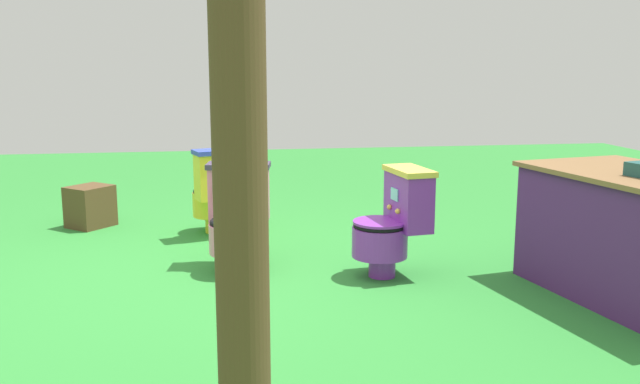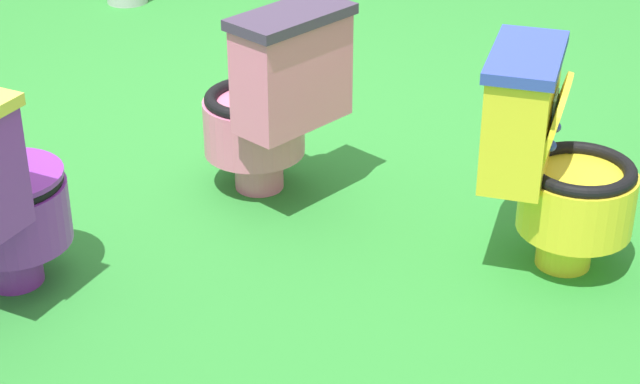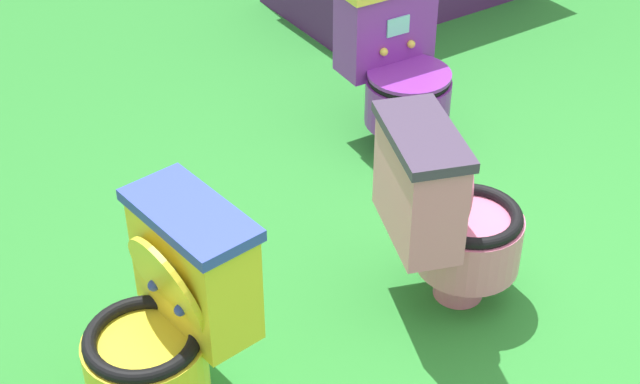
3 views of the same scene
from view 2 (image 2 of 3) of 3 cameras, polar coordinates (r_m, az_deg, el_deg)
The scene contains 3 objects.
ground at distance 4.34m, azimuth -4.15°, elevation 2.11°, with size 14.00×14.00×0.00m, color #2D8433.
toilet_pink at distance 3.86m, azimuth -2.58°, elevation 4.82°, with size 0.55×0.48×0.73m.
toilet_yellow at distance 3.51m, azimuth 11.99°, elevation 1.67°, with size 0.59×0.53×0.73m.
Camera 2 is at (-2.45, 3.02, 1.93)m, focal length 61.24 mm.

